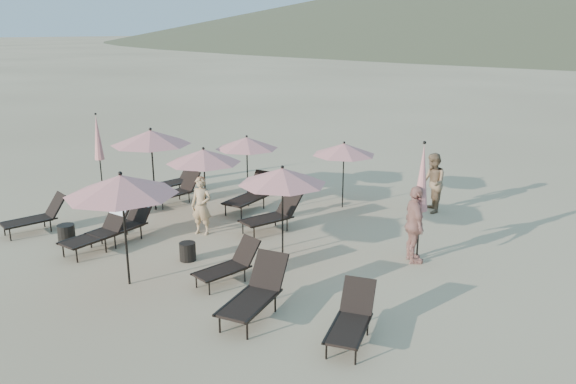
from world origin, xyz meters
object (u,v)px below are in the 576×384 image
Objects in this scene: lounger_8 at (250,194)px; umbrella_open_5 at (121,185)px; lounger_3 at (229,264)px; lounger_5 at (352,318)px; lounger_1 at (128,218)px; umbrella_open_1 at (204,156)px; umbrella_open_2 at (282,176)px; beachgoer_a at (201,206)px; umbrella_closed_0 at (422,178)px; side_table_0 at (66,234)px; lounger_0 at (37,216)px; lounger_9 at (273,214)px; beachgoer_c at (415,225)px; lounger_7 at (177,190)px; umbrella_closed_1 at (98,138)px; lounger_6 at (177,179)px; umbrella_open_4 at (344,149)px; umbrella_open_0 at (151,137)px; side_table_1 at (188,251)px; umbrella_open_3 at (247,143)px; beachgoer_b at (432,183)px; lounger_4 at (255,292)px; lounger_2 at (102,228)px.

umbrella_open_5 is at bearing -81.69° from lounger_8.
lounger_5 reaches higher than lounger_3.
umbrella_open_5 reaches higher than lounger_1.
lounger_3 is 4.15m from umbrella_open_1.
umbrella_open_2 is 2.86m from beachgoer_a.
lounger_1 is at bearing -160.59° from umbrella_open_2.
umbrella_open_5 is 6.54m from umbrella_closed_0.
lounger_3 is 4.95m from side_table_0.
lounger_1 is at bearing 44.63° from side_table_0.
lounger_0 is 0.95× the size of lounger_9.
umbrella_closed_0 is at bearing -50.03° from beachgoer_c.
lounger_7 is 4.03m from side_table_0.
umbrella_open_5 is at bearing -33.00° from umbrella_closed_1.
lounger_3 is 0.91× the size of lounger_6.
umbrella_open_1 reaches higher than side_table_0.
lounger_8 is (-2.77, 4.15, 0.09)m from lounger_3.
lounger_5 is (3.27, -0.57, 0.02)m from lounger_3.
umbrella_open_4 is at bearing 97.98° from lounger_9.
beachgoer_a is at bearing 45.57° from side_table_0.
umbrella_open_5 is 1.59× the size of beachgoer_a.
side_table_1 is (3.55, -2.20, -1.98)m from umbrella_open_0.
umbrella_open_3 is (0.37, 4.40, 1.30)m from lounger_1.
lounger_9 is at bearing 121.87° from lounger_3.
umbrella_open_1 reaches higher than lounger_1.
umbrella_closed_1 reaches higher than beachgoer_b.
beachgoer_b is (2.35, 1.14, -0.92)m from umbrella_open_4.
side_table_1 is (6.32, -2.41, -1.63)m from umbrella_closed_1.
lounger_8 is at bearing 41.83° from beachgoer_c.
umbrella_open_2 reaches higher than side_table_1.
umbrella_open_3 is at bearing 125.23° from lounger_5.
lounger_1 is 0.91× the size of umbrella_open_4.
lounger_5 is 9.24m from lounger_7.
umbrella_open_5 is 1.35× the size of beachgoer_c.
umbrella_open_0 is 1.01× the size of umbrella_open_5.
lounger_0 is at bearing 167.93° from lounger_4.
beachgoer_b is at bearing 88.12° from lounger_3.
side_table_1 is at bearing -32.45° from lounger_6.
umbrella_closed_1 is 10.71m from beachgoer_c.
umbrella_open_1 reaches higher than lounger_4.
umbrella_open_0 reaches higher than lounger_7.
beachgoer_a is at bearing -114.23° from umbrella_open_4.
lounger_6 is 8.18m from beachgoer_b.
side_table_1 is at bearing 85.19° from beachgoer_c.
umbrella_open_0 is at bearing 93.79° from side_table_0.
lounger_9 reaches higher than side_table_1.
lounger_8 is at bearing 77.84° from lounger_2.
beachgoer_a reaches higher than lounger_9.
beachgoer_a is at bearing -73.01° from umbrella_open_3.
umbrella_open_0 is at bearing 56.32° from beachgoer_c.
umbrella_closed_0 is (3.45, -2.51, 0.17)m from umbrella_open_4.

